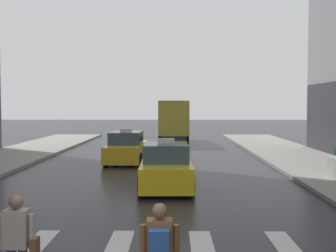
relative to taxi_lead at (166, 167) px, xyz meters
The scene contains 6 objects.
crosswalk_markings 6.88m from the taxi_lead, 97.52° to the right, with size 11.30×2.80×0.01m.
taxi_lead is the anchor object (origin of this frame).
taxi_second 6.99m from the taxi_lead, 108.70° to the left, with size 2.04×4.59×1.80m.
box_truck 17.06m from the taxi_lead, 89.23° to the left, with size 2.34×7.56×3.35m.
pedestrian_with_backpack 9.46m from the taxi_lead, 89.39° to the right, with size 0.55×0.43×1.65m.
pedestrian_with_handbag 9.15m from the taxi_lead, 103.38° to the right, with size 0.60×0.24×1.65m.
Camera 1 is at (1.20, -5.32, 3.02)m, focal length 43.95 mm.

